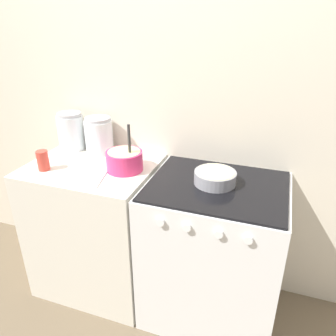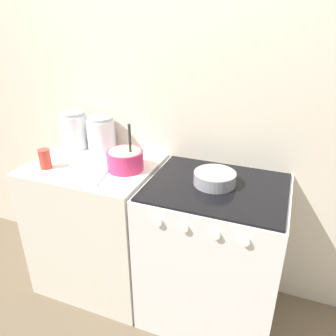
# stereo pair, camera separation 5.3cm
# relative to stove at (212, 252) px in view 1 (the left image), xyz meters

# --- Properties ---
(ground_plane) EXTENTS (12.00, 12.00, 0.00)m
(ground_plane) POSITION_rel_stove_xyz_m (-0.39, -0.30, -0.44)
(ground_plane) COLOR brown
(wall_back) EXTENTS (4.52, 0.05, 2.40)m
(wall_back) POSITION_rel_stove_xyz_m (-0.39, 0.33, 0.76)
(wall_back) COLOR beige
(wall_back) RESTS_ON ground_plane
(countertop_cabinet) EXTENTS (0.74, 0.60, 0.88)m
(countertop_cabinet) POSITION_rel_stove_xyz_m (-0.76, 0.00, 0.00)
(countertop_cabinet) COLOR silver
(countertop_cabinet) RESTS_ON ground_plane
(stove) EXTENTS (0.74, 0.62, 0.88)m
(stove) POSITION_rel_stove_xyz_m (0.00, 0.00, 0.00)
(stove) COLOR silver
(stove) RESTS_ON ground_plane
(mixing_bowl) EXTENTS (0.21, 0.21, 0.28)m
(mixing_bowl) POSITION_rel_stove_xyz_m (-0.54, 0.01, 0.51)
(mixing_bowl) COLOR #E0336B
(mixing_bowl) RESTS_ON countertop_cabinet
(baking_pan) EXTENTS (0.22, 0.22, 0.07)m
(baking_pan) POSITION_rel_stove_xyz_m (-0.02, 0.01, 0.48)
(baking_pan) COLOR gray
(baking_pan) RESTS_ON stove
(storage_jar_left) EXTENTS (0.17, 0.17, 0.24)m
(storage_jar_left) POSITION_rel_stove_xyz_m (-1.01, 0.19, 0.55)
(storage_jar_left) COLOR silver
(storage_jar_left) RESTS_ON countertop_cabinet
(storage_jar_middle) EXTENTS (0.18, 0.18, 0.23)m
(storage_jar_middle) POSITION_rel_stove_xyz_m (-0.81, 0.19, 0.54)
(storage_jar_middle) COLOR silver
(storage_jar_middle) RESTS_ON countertop_cabinet
(tin_can) EXTENTS (0.07, 0.07, 0.12)m
(tin_can) POSITION_rel_stove_xyz_m (-0.98, -0.15, 0.50)
(tin_can) COLOR #CC3F33
(tin_can) RESTS_ON countertop_cabinet
(recipe_page) EXTENTS (0.23, 0.32, 0.01)m
(recipe_page) POSITION_rel_stove_xyz_m (-0.69, -0.12, 0.45)
(recipe_page) COLOR white
(recipe_page) RESTS_ON countertop_cabinet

